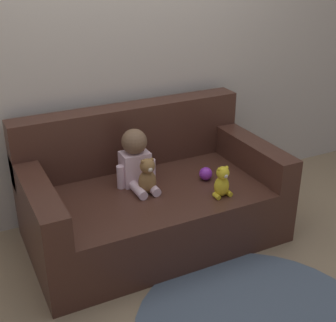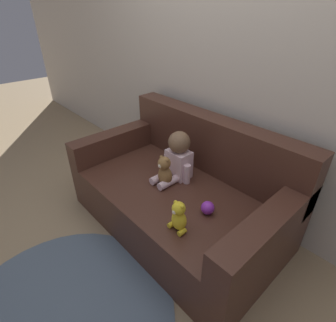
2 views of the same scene
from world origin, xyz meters
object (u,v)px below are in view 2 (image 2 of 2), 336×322
at_px(toy_ball, 208,208).
at_px(plush_toy_side, 179,217).
at_px(person_baby, 177,158).
at_px(couch, 182,192).
at_px(teddy_bear_brown, 165,171).

bearing_deg(toy_ball, plush_toy_side, -96.20).
distance_m(person_baby, plush_toy_side, 0.58).
bearing_deg(person_baby, toy_ball, -18.89).
bearing_deg(person_baby, couch, -16.80).
xyz_separation_m(teddy_bear_brown, plush_toy_side, (0.41, -0.25, -0.02)).
distance_m(couch, plush_toy_side, 0.54).
relative_size(person_baby, plush_toy_side, 1.85).
distance_m(teddy_bear_brown, toy_ball, 0.44).
bearing_deg(couch, plush_toy_side, -47.58).
distance_m(plush_toy_side, toy_ball, 0.25).
xyz_separation_m(person_baby, teddy_bear_brown, (0.02, -0.15, -0.05)).
bearing_deg(teddy_bear_brown, couch, 60.96).
relative_size(plush_toy_side, toy_ball, 2.33).
height_order(couch, toy_ball, couch).
bearing_deg(teddy_bear_brown, person_baby, 96.40).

